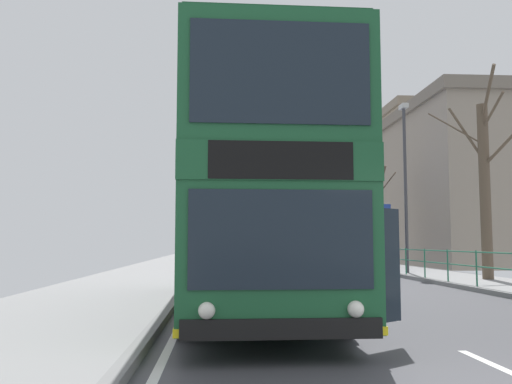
% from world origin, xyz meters
% --- Properties ---
extents(double_decker_bus_main, '(3.33, 10.32, 4.43)m').
position_xyz_m(double_decker_bus_main, '(-2.61, 7.77, 2.32)').
color(double_decker_bus_main, '#19512D').
rests_on(double_decker_bus_main, ground).
extents(background_bus_far_lane, '(2.72, 9.68, 3.13)m').
position_xyz_m(background_bus_far_lane, '(2.98, 24.93, 1.71)').
color(background_bus_far_lane, navy).
rests_on(background_bus_far_lane, ground).
extents(street_lamp_far_side, '(0.28, 0.60, 7.46)m').
position_xyz_m(street_lamp_far_side, '(4.91, 19.99, 4.47)').
color(street_lamp_far_side, '#38383D').
rests_on(street_lamp_far_side, ground).
extents(bare_tree_far_00, '(2.46, 2.49, 7.43)m').
position_xyz_m(bare_tree_far_00, '(6.32, 15.56, 3.57)').
color(bare_tree_far_00, brown).
rests_on(bare_tree_far_00, ground).
extents(bare_tree_far_02, '(2.12, 2.16, 6.07)m').
position_xyz_m(bare_tree_far_02, '(6.24, 28.79, 3.42)').
color(bare_tree_far_02, '#4C3D2D').
rests_on(bare_tree_far_02, ground).
extents(background_building_00, '(11.82, 13.68, 10.26)m').
position_xyz_m(background_building_00, '(14.34, 30.73, 5.16)').
color(background_building_00, gray).
rests_on(background_building_00, ground).
extents(background_building_01, '(12.93, 13.72, 13.11)m').
position_xyz_m(background_building_01, '(17.26, 45.41, 6.58)').
color(background_building_01, gray).
rests_on(background_building_01, ground).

